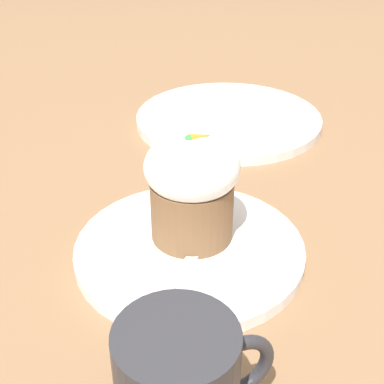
{
  "coord_description": "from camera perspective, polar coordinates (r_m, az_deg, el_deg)",
  "views": [
    {
      "loc": [
        -0.16,
        -0.38,
        0.33
      ],
      "look_at": [
        0.01,
        0.01,
        0.06
      ],
      "focal_mm": 50.0,
      "sensor_mm": 36.0,
      "label": 1
    }
  ],
  "objects": [
    {
      "name": "ground_plane",
      "position": [
        0.53,
        -0.27,
        -6.68
      ],
      "size": [
        4.0,
        4.0,
        0.0
      ],
      "primitive_type": "plane",
      "color": "#846042"
    },
    {
      "name": "carrot_cake",
      "position": [
        0.5,
        0.0,
        0.63
      ],
      "size": [
        0.09,
        0.09,
        0.11
      ],
      "color": "brown",
      "rests_on": "dessert_plate"
    },
    {
      "name": "spoon",
      "position": [
        0.51,
        0.74,
        -6.08
      ],
      "size": [
        0.11,
        0.1,
        0.01
      ],
      "color": "silver",
      "rests_on": "dessert_plate"
    },
    {
      "name": "dessert_plate",
      "position": [
        0.52,
        -0.27,
        -6.14
      ],
      "size": [
        0.22,
        0.22,
        0.01
      ],
      "color": "white",
      "rests_on": "ground_plane"
    },
    {
      "name": "side_plate",
      "position": [
        0.79,
        3.91,
        7.78
      ],
      "size": [
        0.27,
        0.27,
        0.01
      ],
      "color": "white",
      "rests_on": "ground_plane"
    }
  ]
}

